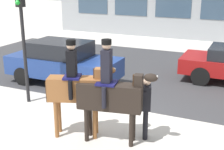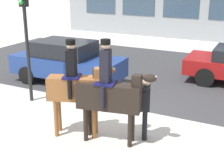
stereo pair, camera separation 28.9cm
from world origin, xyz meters
name	(u,v)px [view 1 (the left image)]	position (x,y,z in m)	size (l,w,h in m)	color
ground_plane	(118,114)	(0.00, 0.00, 0.00)	(80.00, 80.00, 0.00)	beige
road_surface	(160,72)	(0.00, 4.75, 0.00)	(20.58, 8.50, 0.01)	#38383A
mounted_horse_lead	(76,87)	(-0.44, -1.67, 1.36)	(1.74, 0.89, 2.56)	brown
mounted_horse_companion	(111,93)	(0.50, -1.59, 1.30)	(2.03, 0.73, 2.64)	black
pedestrian_bystander	(145,103)	(1.23, -1.09, 0.97)	(0.79, 0.65, 1.65)	black
street_car_near_lane	(63,62)	(-3.09, 1.79, 0.87)	(4.42, 1.84, 1.68)	navy
traffic_light	(22,25)	(-3.14, -0.34, 2.60)	(0.24, 0.29, 3.86)	black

